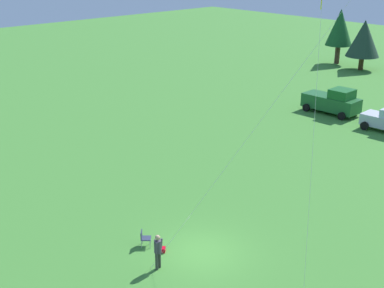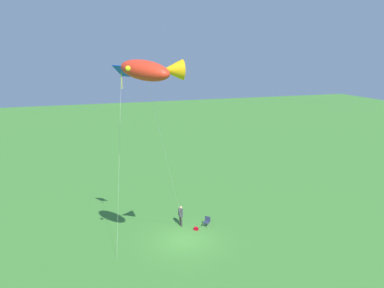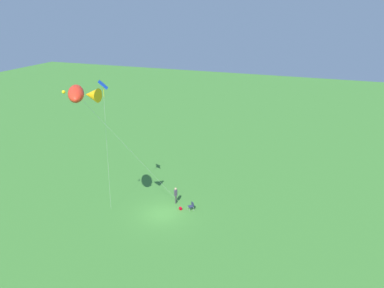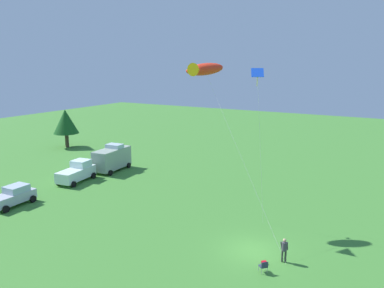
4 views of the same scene
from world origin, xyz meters
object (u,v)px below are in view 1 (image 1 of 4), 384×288
(backpack_on_grass, at_px, (163,250))
(truck_green_flatbed, at_px, (333,101))
(person_kite_flyer, at_px, (158,249))
(folding_chair, at_px, (144,237))

(backpack_on_grass, xyz_separation_m, truck_green_flatbed, (-7.48, 25.70, 0.99))
(person_kite_flyer, xyz_separation_m, backpack_on_grass, (-0.96, 1.08, -0.91))
(person_kite_flyer, relative_size, backpack_on_grass, 5.44)
(folding_chair, bearing_deg, backpack_on_grass, -29.40)
(folding_chair, relative_size, truck_green_flatbed, 0.16)
(person_kite_flyer, distance_m, backpack_on_grass, 1.71)
(folding_chair, bearing_deg, person_kite_flyer, -67.21)
(backpack_on_grass, bearing_deg, person_kite_flyer, -48.41)
(person_kite_flyer, height_order, backpack_on_grass, person_kite_flyer)
(folding_chair, xyz_separation_m, backpack_on_grass, (1.05, 0.33, -0.38))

